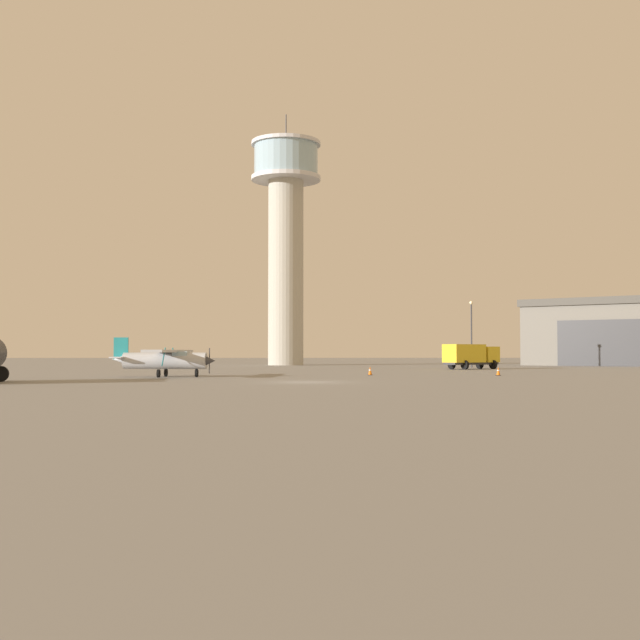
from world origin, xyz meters
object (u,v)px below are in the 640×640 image
traffic_cone_near_left (370,371)px  airplane_silver (164,359)px  truck_box_yellow (471,355)px  traffic_cone_near_right (498,371)px  control_tower (286,226)px  light_post_east (471,327)px

traffic_cone_near_left → airplane_silver: bearing=-165.5°
airplane_silver → truck_box_yellow: airplane_silver is taller
truck_box_yellow → traffic_cone_near_right: truck_box_yellow is taller
traffic_cone_near_left → control_tower: bearing=97.7°
control_tower → truck_box_yellow: control_tower is taller
traffic_cone_near_left → traffic_cone_near_right: traffic_cone_near_right is taller
control_tower → light_post_east: control_tower is taller
airplane_silver → truck_box_yellow: 39.23m
control_tower → light_post_east: 32.76m
traffic_cone_near_right → airplane_silver: bearing=-174.5°
light_post_east → traffic_cone_near_right: size_ratio=11.11×
airplane_silver → light_post_east: (31.61, 34.44, 3.42)m
traffic_cone_near_left → truck_box_yellow: bearing=58.4°
control_tower → traffic_cone_near_left: bearing=-82.3°
traffic_cone_near_left → traffic_cone_near_right: 10.24m
airplane_silver → truck_box_yellow: size_ratio=1.50×
airplane_silver → traffic_cone_near_right: bearing=11.5°
airplane_silver → light_post_east: 46.87m
truck_box_yellow → light_post_east: light_post_east is taller
airplane_silver → traffic_cone_near_right: (26.18, 2.51, -1.04)m
truck_box_yellow → airplane_silver: bearing=-170.2°
airplane_silver → traffic_cone_near_right: size_ratio=14.11×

